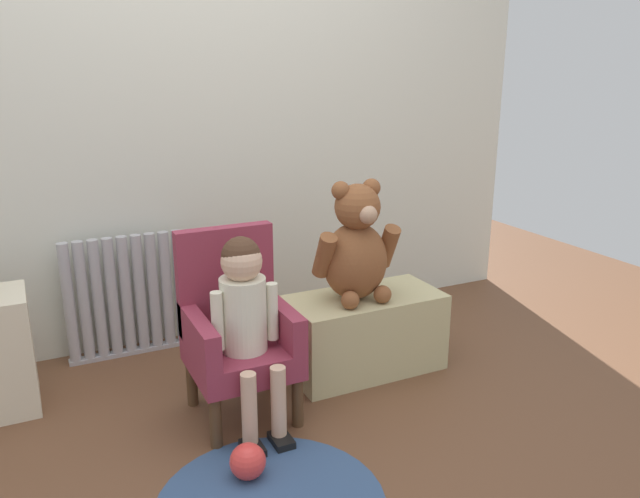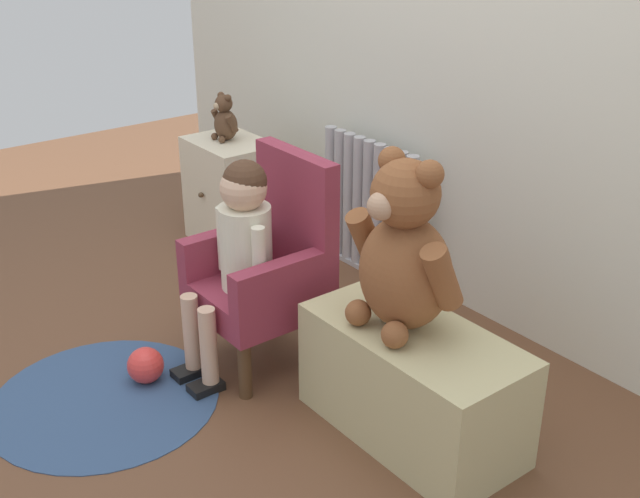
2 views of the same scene
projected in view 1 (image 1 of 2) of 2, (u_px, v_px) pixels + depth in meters
The scene contains 8 objects.
ground_plane at pixel (290, 468), 2.12m from camera, with size 6.00×6.00×0.00m, color brown.
back_wall at pixel (178, 91), 2.86m from camera, with size 3.80×0.05×2.40m, color silver.
radiator at pixel (127, 297), 2.88m from camera, with size 0.56×0.05×0.57m.
child_armchair at pixel (237, 329), 2.39m from camera, with size 0.38×0.39×0.72m.
child_figure at pixel (245, 307), 2.25m from camera, with size 0.25×0.35×0.73m.
low_bench at pixel (365, 333), 2.76m from camera, with size 0.68×0.33×0.35m, color tan.
large_teddy_bear at pixel (356, 248), 2.62m from camera, with size 0.37×0.26×0.52m.
toy_ball at pixel (248, 461), 2.05m from camera, with size 0.12×0.12×0.12m, color #E33936.
Camera 1 is at (-0.70, -1.68, 1.32)m, focal length 35.00 mm.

